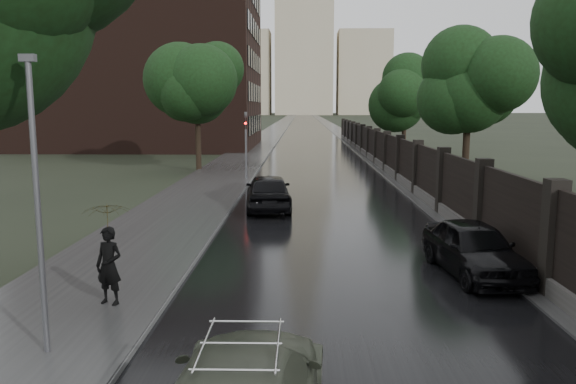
{
  "coord_description": "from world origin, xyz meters",
  "views": [
    {
      "loc": [
        -1.07,
        -7.45,
        4.29
      ],
      "look_at": [
        -1.52,
        10.86,
        1.5
      ],
      "focal_mm": 35.0,
      "sensor_mm": 36.0,
      "label": 1
    }
  ],
  "objects": [
    {
      "name": "sidewalk_left",
      "position": [
        -6.0,
        190.0,
        0.08
      ],
      "size": [
        4.0,
        420.0,
        0.16
      ],
      "primitive_type": "cube",
      "color": "#2D2D2D",
      "rests_on": "ground"
    },
    {
      "name": "traffic_light",
      "position": [
        -4.3,
        24.99,
        2.4
      ],
      "size": [
        0.16,
        0.32,
        4.0
      ],
      "color": "#59595E",
      "rests_on": "ground"
    },
    {
      "name": "fence_right",
      "position": [
        4.6,
        32.01,
        1.01
      ],
      "size": [
        0.45,
        75.72,
        2.7
      ],
      "color": "#383533",
      "rests_on": "ground"
    },
    {
      "name": "stalinist_tower",
      "position": [
        0.0,
        300.0,
        38.38
      ],
      "size": [
        92.0,
        30.0,
        159.0
      ],
      "color": "tan",
      "rests_on": "ground"
    },
    {
      "name": "tree_right_c",
      "position": [
        7.5,
        40.0,
        4.95
      ],
      "size": [
        4.08,
        4.08,
        7.01
      ],
      "color": "black",
      "rests_on": "ground"
    },
    {
      "name": "brick_building",
      "position": [
        -18.0,
        52.0,
        10.0
      ],
      "size": [
        24.0,
        18.0,
        20.0
      ],
      "primitive_type": "cube",
      "color": "black",
      "rests_on": "ground"
    },
    {
      "name": "tree_left_far",
      "position": [
        -8.0,
        30.0,
        5.24
      ],
      "size": [
        4.25,
        4.25,
        7.39
      ],
      "color": "black",
      "rests_on": "ground"
    },
    {
      "name": "tree_right_b",
      "position": [
        7.5,
        22.0,
        4.95
      ],
      "size": [
        4.08,
        4.08,
        7.01
      ],
      "color": "black",
      "rests_on": "ground"
    },
    {
      "name": "hatchback_left",
      "position": [
        -2.46,
        15.66,
        0.78
      ],
      "size": [
        2.22,
        4.71,
        1.56
      ],
      "primitive_type": "imported",
      "rotation": [
        0.0,
        0.0,
        3.23
      ],
      "color": "black",
      "rests_on": "ground"
    },
    {
      "name": "pedestrian_umbrella",
      "position": [
        -5.11,
        3.85,
        1.88
      ],
      "size": [
        1.21,
        1.22,
        2.59
      ],
      "rotation": [
        0.0,
        0.0,
        -0.31
      ],
      "color": "black",
      "rests_on": "sidewalk_left"
    },
    {
      "name": "lamp_post",
      "position": [
        -5.4,
        1.5,
        2.67
      ],
      "size": [
        0.25,
        0.12,
        5.11
      ],
      "color": "#59595E",
      "rests_on": "ground"
    },
    {
      "name": "verge_right",
      "position": [
        5.5,
        190.0,
        0.04
      ],
      "size": [
        3.0,
        420.0,
        0.08
      ],
      "primitive_type": "cube",
      "color": "#2D2D2D",
      "rests_on": "ground"
    },
    {
      "name": "road",
      "position": [
        0.0,
        190.0,
        0.01
      ],
      "size": [
        8.0,
        420.0,
        0.02
      ],
      "primitive_type": "cube",
      "color": "black",
      "rests_on": "ground"
    },
    {
      "name": "car_right_near",
      "position": [
        3.35,
        6.62,
        0.7
      ],
      "size": [
        2.14,
        4.29,
        1.4
      ],
      "primitive_type": "imported",
      "rotation": [
        0.0,
        0.0,
        0.12
      ],
      "color": "black",
      "rests_on": "ground"
    }
  ]
}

